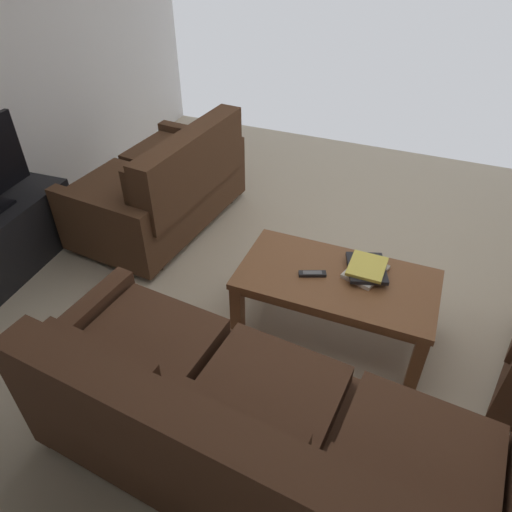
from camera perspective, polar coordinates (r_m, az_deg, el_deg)
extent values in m
cube|color=#B7A88E|center=(3.24, 8.42, -5.69)|extent=(5.16, 5.15, 0.01)
cylinder|color=black|center=(2.60, 23.29, -24.67)|extent=(0.05, 0.05, 0.06)
cylinder|color=black|center=(2.92, -12.42, -11.72)|extent=(0.05, 0.05, 0.06)
cylinder|color=black|center=(2.68, -21.39, -20.82)|extent=(0.05, 0.05, 0.06)
cube|color=#472B1C|center=(2.27, 0.25, -21.68)|extent=(1.96, 0.94, 0.40)
cube|color=#472B1C|center=(2.01, 18.46, -23.82)|extent=(0.65, 0.73, 0.10)
cube|color=#472B1C|center=(2.07, 0.54, -17.80)|extent=(0.65, 0.73, 0.10)
cube|color=#472B1C|center=(2.31, -13.92, -11.34)|extent=(0.65, 0.73, 0.10)
cube|color=#472B1C|center=(1.81, -4.85, -23.71)|extent=(1.91, 0.35, 0.44)
cube|color=#472B1C|center=(1.86, -2.98, -21.10)|extent=(0.58, 0.17, 0.31)
cube|color=#472B1C|center=(2.12, -18.46, -13.35)|extent=(0.58, 0.17, 0.31)
cube|color=#472B1C|center=(2.63, -19.94, -11.01)|extent=(0.17, 0.78, 0.56)
cylinder|color=black|center=(4.58, -10.99, 8.79)|extent=(0.05, 0.05, 0.06)
cylinder|color=black|center=(3.95, -19.86, 1.82)|extent=(0.05, 0.05, 0.06)
cylinder|color=black|center=(4.22, -3.19, 6.81)|extent=(0.05, 0.05, 0.06)
cylinder|color=black|center=(3.53, -11.62, -1.20)|extent=(0.05, 0.05, 0.06)
cube|color=#4C301E|center=(3.93, -11.64, 6.96)|extent=(0.93, 1.28, 0.35)
cube|color=#4C301E|center=(4.04, -9.71, 11.80)|extent=(0.77, 0.62, 0.10)
cube|color=#4C301E|center=(3.64, -15.16, 7.83)|extent=(0.77, 0.62, 0.10)
cube|color=#4C301E|center=(3.56, -7.76, 10.88)|extent=(0.29, 1.22, 0.49)
cube|color=#4C301E|center=(3.84, -6.64, 13.07)|extent=(0.17, 0.55, 0.36)
cube|color=#4C301E|center=(3.41, -12.13, 9.06)|extent=(0.17, 0.55, 0.36)
cube|color=#4C301E|center=(4.35, -6.58, 11.79)|extent=(0.83, 0.17, 0.51)
cube|color=#4C301E|center=(3.50, -18.09, 2.83)|extent=(0.83, 0.17, 0.51)
cube|color=brown|center=(2.79, 9.79, -2.86)|extent=(1.15, 0.60, 0.04)
cube|color=brown|center=(2.82, 9.69, -3.55)|extent=(1.06, 0.54, 0.05)
cube|color=brown|center=(3.11, 20.01, -5.31)|extent=(0.07, 0.07, 0.40)
cube|color=brown|center=(3.22, 1.38, -0.76)|extent=(0.07, 0.07, 0.40)
cube|color=brown|center=(2.75, 18.90, -12.15)|extent=(0.07, 0.07, 0.40)
cube|color=brown|center=(2.87, -2.26, -6.66)|extent=(0.07, 0.07, 0.40)
cube|color=black|center=(3.80, -28.56, 1.61)|extent=(0.52, 1.14, 0.49)
cube|color=black|center=(3.84, -28.34, 2.06)|extent=(0.21, 0.25, 0.06)
cylinder|color=black|center=(2.98, 27.82, -15.30)|extent=(0.06, 0.06, 0.06)
cube|color=silver|center=(2.83, 13.12, -1.85)|extent=(0.26, 0.30, 0.02)
cube|color=black|center=(2.82, 13.25, -1.43)|extent=(0.29, 0.33, 0.02)
cube|color=#E0CC4C|center=(2.80, 13.33, -1.23)|extent=(0.21, 0.24, 0.02)
cube|color=black|center=(2.76, 6.85, -2.16)|extent=(0.16, 0.10, 0.02)
cube|color=#59595B|center=(2.76, 6.86, -1.98)|extent=(0.11, 0.07, 0.00)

